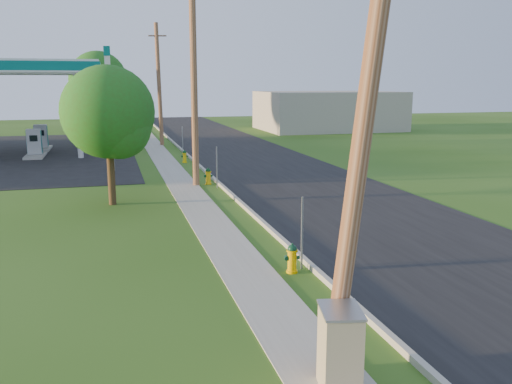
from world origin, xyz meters
TOP-DOWN VIEW (x-y plane):
  - ground_plane at (0.00, 0.00)m, footprint 140.00×140.00m
  - road at (4.50, 10.00)m, footprint 8.00×120.00m
  - curb at (0.50, 10.00)m, footprint 0.15×120.00m
  - sidewalk at (-1.25, 10.00)m, footprint 1.50×120.00m
  - utility_pole_near at (-0.60, -1.00)m, footprint 1.40×0.32m
  - utility_pole_mid at (-0.60, 17.00)m, footprint 1.40×0.32m
  - utility_pole_far at (-0.60, 35.00)m, footprint 1.40×0.32m
  - sign_post_near at (0.25, 4.20)m, footprint 0.05×0.04m
  - sign_post_mid at (0.25, 16.00)m, footprint 0.05×0.04m
  - sign_post_far at (0.25, 28.20)m, footprint 0.05×0.04m
  - fuel_pump_ne at (-9.50, 30.00)m, footprint 1.20×3.20m
  - fuel_pump_se at (-9.50, 34.00)m, footprint 1.20×3.20m
  - price_pylon at (-4.50, 22.50)m, footprint 0.34×2.04m
  - distant_building at (18.00, 45.00)m, footprint 14.00×10.00m
  - tree_verge at (-4.51, 13.64)m, footprint 3.74×3.74m
  - tree_lot at (-5.20, 42.25)m, footprint 5.09×5.09m
  - hydrant_near at (-0.09, 3.99)m, footprint 0.42×0.37m
  - hydrant_mid at (0.03, 17.14)m, footprint 0.43×0.38m
  - hydrant_far at (-0.10, 24.79)m, footprint 0.41×0.37m
  - utility_cabinet at (-1.19, -1.56)m, footprint 0.80×0.96m

SIDE VIEW (x-z plane):
  - ground_plane at x=0.00m, z-range 0.00..0.00m
  - road at x=4.50m, z-range 0.00..0.02m
  - sidewalk at x=-1.25m, z-range 0.00..0.03m
  - curb at x=0.50m, z-range 0.00..0.15m
  - hydrant_far at x=-0.10m, z-range -0.01..0.79m
  - hydrant_near at x=-0.09m, z-range -0.01..0.80m
  - hydrant_mid at x=0.03m, z-range -0.01..0.83m
  - fuel_pump_ne at x=-9.50m, z-range -0.23..1.67m
  - fuel_pump_se at x=-9.50m, z-range -0.23..1.67m
  - utility_cabinet at x=-1.19m, z-range 0.00..1.44m
  - sign_post_near at x=0.25m, z-range 0.00..2.00m
  - sign_post_mid at x=0.25m, z-range 0.00..2.00m
  - sign_post_far at x=0.25m, z-range 0.00..2.00m
  - distant_building at x=18.00m, z-range 0.00..4.00m
  - tree_verge at x=-4.51m, z-range 0.81..6.49m
  - utility_pole_near at x=-0.60m, z-range 0.06..9.54m
  - utility_pole_far at x=-0.60m, z-range 0.05..9.56m
  - utility_pole_mid at x=-0.60m, z-range 0.05..9.85m
  - tree_lot at x=-5.20m, z-range 1.11..8.83m
  - price_pylon at x=-4.50m, z-range 2.01..8.86m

